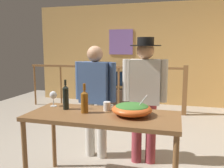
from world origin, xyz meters
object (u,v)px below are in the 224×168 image
(framed_picture, at_px, (121,42))
(tv_console, at_px, (118,97))
(serving_table, at_px, (103,122))
(wine_glass, at_px, (53,96))
(stair_railing, at_px, (127,81))
(wine_bottle_amber, at_px, (85,101))
(mug_white, at_px, (107,106))
(flat_screen_tv, at_px, (118,79))
(wine_bottle_dark, at_px, (66,97))
(person_standing_right, at_px, (145,91))
(salad_bowl, at_px, (132,109))
(person_standing_left, at_px, (95,93))

(framed_picture, bearing_deg, tv_console, -91.94)
(serving_table, distance_m, wine_glass, 0.70)
(stair_railing, relative_size, wine_bottle_amber, 12.46)
(wine_bottle_amber, bearing_deg, serving_table, -0.47)
(wine_glass, distance_m, mug_white, 0.66)
(flat_screen_tv, xyz_separation_m, mug_white, (0.78, -3.59, 0.18))
(wine_glass, distance_m, wine_bottle_amber, 0.48)
(tv_console, relative_size, wine_bottle_dark, 2.75)
(framed_picture, bearing_deg, stair_railing, -68.07)
(stair_railing, height_order, tv_console, stair_railing)
(person_standing_right, bearing_deg, flat_screen_tv, -76.33)
(framed_picture, xyz_separation_m, wine_bottle_dark, (0.32, -3.97, -0.68))
(wine_bottle_dark, bearing_deg, tv_console, 95.10)
(tv_console, bearing_deg, wine_bottle_dark, -84.90)
(stair_railing, bearing_deg, mug_white, -82.20)
(wine_bottle_dark, bearing_deg, wine_glass, 156.39)
(wine_glass, xyz_separation_m, mug_white, (0.65, -0.03, -0.08))
(person_standing_right, bearing_deg, wine_glass, 22.63)
(serving_table, bearing_deg, tv_console, 101.65)
(stair_railing, distance_m, flat_screen_tv, 0.67)
(framed_picture, relative_size, stair_railing, 0.17)
(tv_console, bearing_deg, framed_picture, 88.06)
(salad_bowl, height_order, wine_glass, salad_bowl)
(tv_console, relative_size, salad_bowl, 2.24)
(mug_white, bearing_deg, wine_bottle_amber, -144.51)
(framed_picture, relative_size, serving_table, 0.43)
(wine_glass, xyz_separation_m, wine_bottle_dark, (0.20, -0.09, 0.01))
(flat_screen_tv, bearing_deg, salad_bowl, -73.87)
(tv_console, bearing_deg, mug_white, -77.83)
(framed_picture, distance_m, salad_bowl, 4.22)
(wine_bottle_amber, xyz_separation_m, mug_white, (0.20, 0.14, -0.08))
(framed_picture, xyz_separation_m, person_standing_right, (1.09, -3.34, -0.69))
(wine_bottle_amber, height_order, person_standing_right, person_standing_right)
(stair_railing, xyz_separation_m, salad_bowl, (0.70, -3.13, 0.17))
(flat_screen_tv, xyz_separation_m, wine_bottle_dark, (0.33, -3.65, 0.27))
(wine_bottle_dark, bearing_deg, stair_railing, 89.30)
(stair_railing, height_order, salad_bowl, stair_railing)
(serving_table, bearing_deg, wine_bottle_amber, 179.53)
(framed_picture, distance_m, flat_screen_tv, 1.01)
(framed_picture, distance_m, stair_railing, 1.32)
(mug_white, bearing_deg, person_standing_right, 60.38)
(framed_picture, bearing_deg, person_standing_left, -82.50)
(person_standing_left, bearing_deg, mug_white, 126.63)
(person_standing_left, height_order, person_standing_right, person_standing_right)
(stair_railing, distance_m, person_standing_right, 2.58)
(flat_screen_tv, bearing_deg, person_standing_left, -81.53)
(mug_white, xyz_separation_m, person_standing_left, (-0.33, 0.57, 0.02))
(serving_table, xyz_separation_m, wine_glass, (-0.65, 0.17, 0.21))
(salad_bowl, bearing_deg, wine_bottle_dark, 176.59)
(serving_table, bearing_deg, flat_screen_tv, 101.75)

